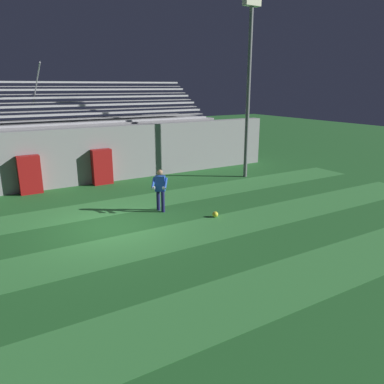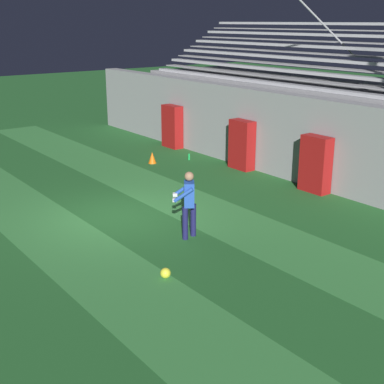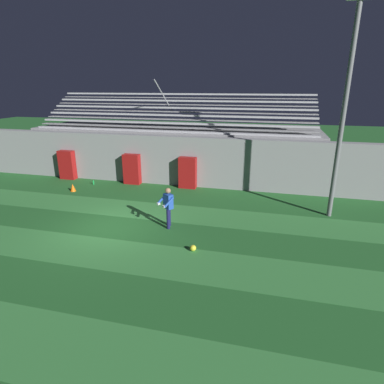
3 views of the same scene
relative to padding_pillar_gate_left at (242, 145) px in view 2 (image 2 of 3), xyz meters
name	(u,v)px [view 2 (image 2 of 3)]	position (x,y,z in m)	size (l,w,h in m)	color
ground_plane	(120,217)	(1.68, -5.95, -0.87)	(80.00, 80.00, 0.00)	#236028
turf_stripe_mid	(52,233)	(1.68, -7.88, -0.87)	(28.00, 2.04, 0.01)	#38843D
turf_stripe_far	(183,201)	(1.68, -3.80, -0.87)	(28.00, 2.04, 0.01)	#38843D
back_wall	(288,136)	(1.68, 0.55, 0.53)	(24.00, 0.60, 2.80)	gray
padding_pillar_gate_left	(242,145)	(0.00, 0.00, 0.00)	(0.96, 0.44, 1.75)	maroon
padding_pillar_gate_right	(316,164)	(3.35, 0.00, 0.00)	(0.96, 0.44, 1.75)	maroon
padding_pillar_far_left	(172,126)	(-4.28, 0.00, 0.00)	(0.96, 0.44, 1.75)	maroon
bleacher_stand	(340,124)	(1.68, 3.24, 0.64)	(18.00, 4.75, 5.83)	gray
goalkeeper	(188,200)	(3.95, -5.32, 0.08)	(0.74, 0.72, 1.67)	#19194C
soccer_ball	(165,273)	(5.40, -7.00, -0.76)	(0.22, 0.22, 0.22)	yellow
traffic_cone	(152,158)	(-2.57, -2.12, -0.66)	(0.30, 0.30, 0.42)	orange
water_bottle	(189,157)	(-2.14, -0.74, -0.75)	(0.07, 0.07, 0.24)	green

